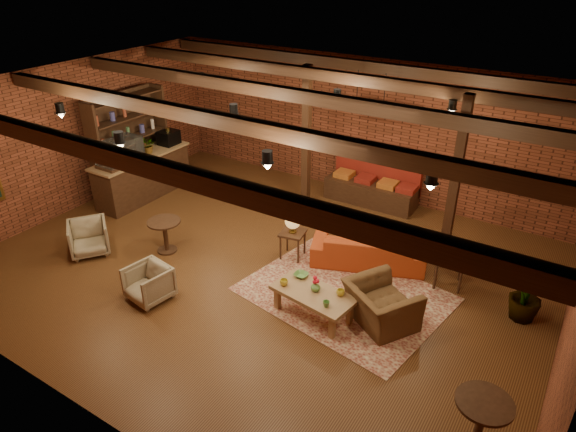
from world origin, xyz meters
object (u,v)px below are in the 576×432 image
Objects in this scene: armchair_b at (148,282)px; round_table_right at (481,418)px; side_table_lamp at (293,225)px; plant_tall at (539,245)px; coffee_table at (313,294)px; round_table_left at (165,231)px; armchair_a at (88,236)px; armchair_right at (382,299)px; sofa at (368,249)px; side_table_book at (450,259)px.

round_table_right is at bearing 8.76° from armchair_b.
plant_tall reaches higher than side_table_lamp.
side_table_lamp reaches higher than armchair_b.
coffee_table is 2.13× the size of round_table_left.
armchair_a is 7.52m from round_table_right.
coffee_table is 1.08m from armchair_right.
armchair_b is at bearing -152.62° from plant_tall.
armchair_b is (2.07, -0.44, -0.02)m from armchair_a.
coffee_table is at bearing -149.12° from plant_tall.
armchair_right is (1.00, 0.41, 0.05)m from coffee_table.
round_table_right is (6.29, -1.33, 0.07)m from round_table_left.
armchair_right is 1.35× the size of round_table_right.
side_table_lamp reaches higher than sofa.
sofa is at bearing 23.27° from side_table_lamp.
armchair_right is 2.45m from round_table_right.
armchair_a is at bearing 7.30° from sofa.
round_table_right reaches higher than coffee_table.
armchair_right is (2.20, -0.91, -0.25)m from side_table_lamp.
plant_tall is (7.51, 2.37, 1.00)m from armchair_a.
round_table_left is 1.54m from armchair_b.
side_table_lamp is 1.20× the size of round_table_right.
armchair_a is at bearing 177.19° from armchair_b.
round_table_left is 4.41m from armchair_right.
armchair_b is (-2.55, -1.09, -0.07)m from coffee_table.
plant_tall is at bearing 5.63° from side_table_lamp.
round_table_left is 5.31m from side_table_book.
round_table_left is 0.92× the size of armchair_a.
side_table_lamp is at bearing 148.87° from round_table_right.
sofa is 3.91m from round_table_left.
side_table_book is at bearing 168.10° from plant_tall.
sofa is 0.77× the size of plant_tall.
coffee_table is (-0.11, -1.89, 0.10)m from sofa.
side_table_lamp is at bearing 2.39° from sofa.
armchair_b is (0.85, -1.28, -0.11)m from round_table_left.
coffee_table is 1.83× the size of round_table_right.
round_table_right is (1.89, -1.55, 0.06)m from armchair_right.
armchair_a is (-1.22, -0.84, -0.09)m from round_table_left.
coffee_table is at bearing 32.48° from armchair_b.
side_table_lamp is 4.78m from round_table_right.
armchair_a is 0.70× the size of armchair_right.
round_table_right reaches higher than sofa.
armchair_a is 0.26× the size of plant_tall.
coffee_table is at bearing 54.13° from armchair_right.
armchair_right is 1.70m from side_table_book.
side_table_book is 0.23× the size of plant_tall.
coffee_table is 3.50m from plant_tall.
armchair_b is at bearing -65.69° from armchair_a.
round_table_left is (-3.52, -1.70, 0.15)m from sofa.
plant_tall is at bearing -113.31° from armchair_right.
plant_tall reaches higher than armchair_a.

